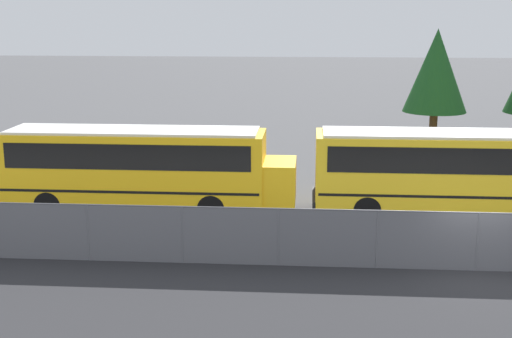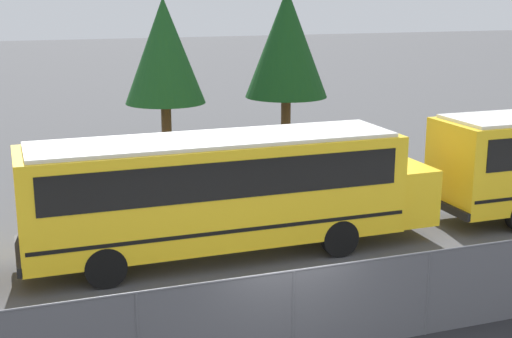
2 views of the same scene
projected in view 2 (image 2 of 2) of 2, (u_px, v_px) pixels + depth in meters
name	position (u px, v px, depth m)	size (l,w,h in m)	color
fence	(293.00, 314.00, 13.80)	(96.74, 0.07, 1.87)	#9EA0A5
school_bus_3	(225.00, 186.00, 19.08)	(11.49, 2.57, 3.31)	yellow
tree_0	(164.00, 51.00, 30.34)	(3.46, 3.46, 6.83)	#51381E
tree_1	(287.00, 44.00, 31.78)	(3.71, 3.71, 7.21)	#51381E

